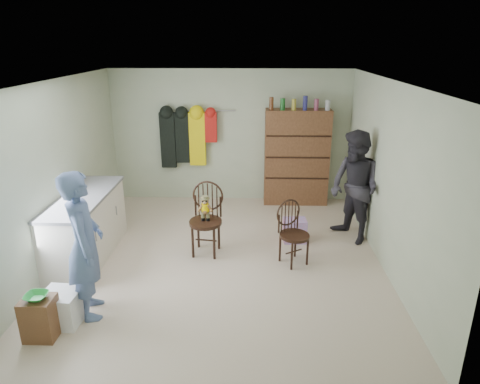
{
  "coord_description": "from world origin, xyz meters",
  "views": [
    {
      "loc": [
        0.42,
        -5.51,
        3.0
      ],
      "look_at": [
        0.25,
        0.2,
        0.95
      ],
      "focal_mm": 32.0,
      "sensor_mm": 36.0,
      "label": 1
    }
  ],
  "objects_px": {
    "chair_far": "(292,230)",
    "dresser": "(296,157)",
    "counter": "(86,227)",
    "chair_front": "(206,214)"
  },
  "relations": [
    {
      "from": "dresser",
      "to": "chair_far",
      "type": "bearing_deg",
      "value": -96.32
    },
    {
      "from": "chair_front",
      "to": "dresser",
      "type": "height_order",
      "value": "dresser"
    },
    {
      "from": "counter",
      "to": "dresser",
      "type": "distance_m",
      "value": 3.96
    },
    {
      "from": "chair_front",
      "to": "dresser",
      "type": "distance_m",
      "value": 2.59
    },
    {
      "from": "counter",
      "to": "chair_far",
      "type": "distance_m",
      "value": 2.94
    },
    {
      "from": "chair_front",
      "to": "dresser",
      "type": "xyz_separation_m",
      "value": [
        1.49,
        2.1,
        0.31
      ]
    },
    {
      "from": "counter",
      "to": "dresser",
      "type": "relative_size",
      "value": 0.91
    },
    {
      "from": "chair_far",
      "to": "dresser",
      "type": "bearing_deg",
      "value": 51.83
    },
    {
      "from": "counter",
      "to": "dresser",
      "type": "height_order",
      "value": "dresser"
    },
    {
      "from": "counter",
      "to": "chair_front",
      "type": "relative_size",
      "value": 1.74
    }
  ]
}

